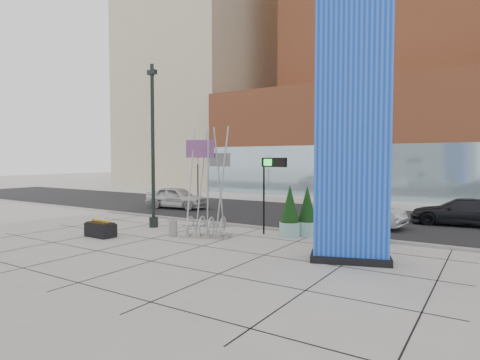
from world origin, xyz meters
The scene contains 20 objects.
ground centered at (0.00, 0.00, 0.00)m, with size 160.00×160.00×0.00m, color #9E9991.
street_asphalt centered at (0.00, 10.00, 0.01)m, with size 80.00×12.00×0.02m, color black.
curb_edge centered at (0.00, 4.00, 0.06)m, with size 80.00×0.30×0.12m, color gray.
tower_podium centered at (1.00, 27.00, 5.50)m, with size 34.00×10.00×11.00m, color #A1512E.
tower_glass_front centered at (1.00, 22.20, 2.50)m, with size 34.00×0.60×5.00m, color #8CA5B2.
building_beige_left centered at (-26.00, 34.00, 17.00)m, with size 18.00×20.00×34.00m, color gray.
blue_pylon centered at (7.07, -0.17, 4.48)m, with size 3.03×2.06×9.27m.
lamp_post centered at (-4.14, 1.32, 3.57)m, with size 0.55×0.48×8.73m.
public_art_sculpture centered at (-0.10, 0.76, 1.37)m, with size 2.55×1.84×5.22m.
concrete_bollard centered at (-1.50, -0.05, 0.38)m, with size 0.39×0.39×0.76m, color gray.
overhead_street_sign centered at (2.49, 2.80, 3.22)m, with size 1.67×0.88×3.75m.
round_planter_east centered at (7.00, 3.60, 1.16)m, with size 0.98×0.98×2.44m.
round_planter_mid centered at (3.20, 2.93, 1.17)m, with size 0.99×0.99×2.47m.
round_planter_west centered at (3.80, 3.60, 1.15)m, with size 0.97×0.97×2.43m.
box_planter_north centered at (-4.33, -2.00, 0.38)m, with size 1.54×0.82×0.83m.
box_planter_south centered at (-4.47, -1.75, 0.31)m, with size 1.32×0.85×0.67m.
car_white_west centered at (-8.57, 8.20, 0.81)m, with size 1.92×4.77×1.62m, color silver.
car_silver_mid centered at (5.08, 7.55, 0.82)m, with size 1.73×4.97×1.64m, color #AEB1B6.
car_dark_east centered at (9.83, 10.87, 0.75)m, with size 2.09×5.14×1.49m, color black.
traffic_signal centered at (-12.00, 15.00, 2.30)m, with size 0.15×0.18×4.10m.
Camera 1 is at (11.40, -14.30, 3.69)m, focal length 30.00 mm.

